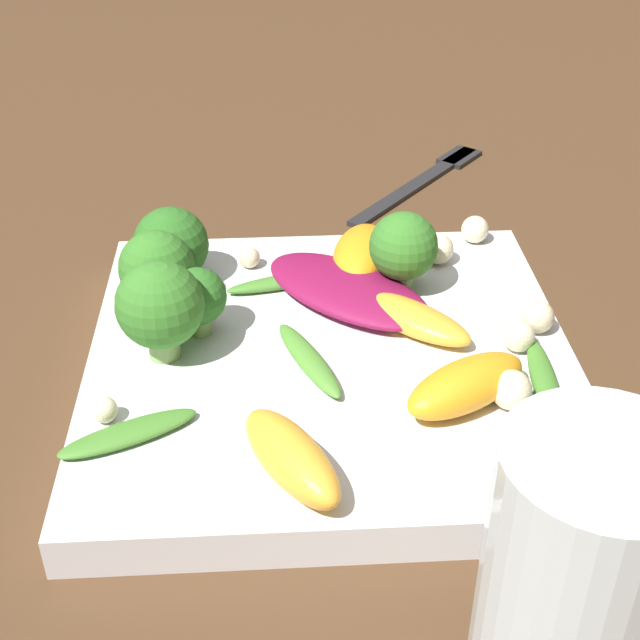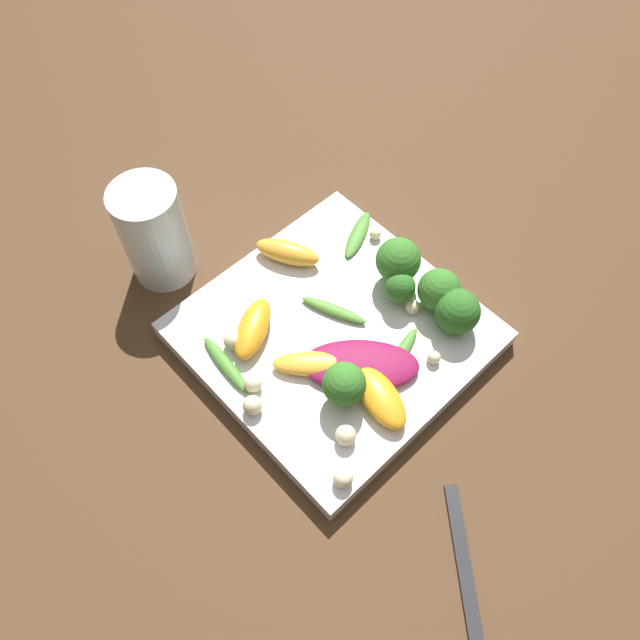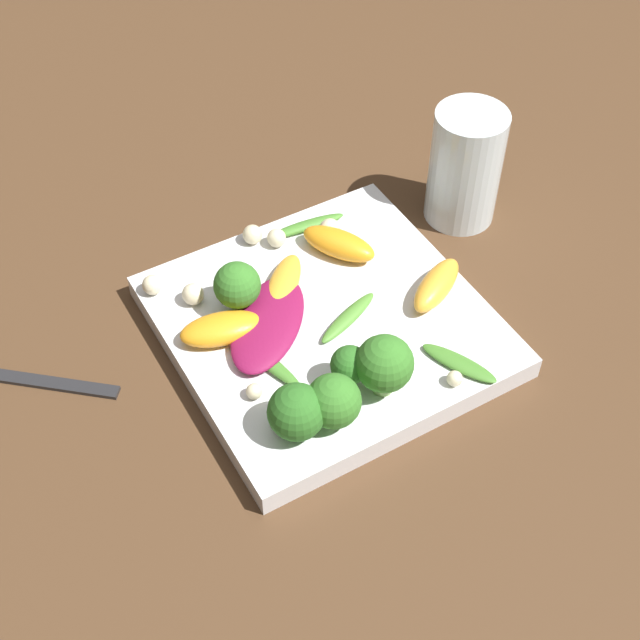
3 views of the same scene
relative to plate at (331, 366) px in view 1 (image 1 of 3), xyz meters
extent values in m
plane|color=#4C331E|center=(0.00, 0.00, -0.01)|extent=(2.40, 2.40, 0.00)
cube|color=white|center=(0.00, 0.00, 0.00)|extent=(0.24, 0.24, 0.02)
cylinder|color=silver|center=(-0.18, -0.07, 0.04)|extent=(0.06, 0.06, 0.11)
cube|color=#262628|center=(0.23, -0.08, -0.01)|extent=(0.13, 0.11, 0.01)
cube|color=#262628|center=(0.28, -0.12, -0.01)|extent=(0.04, 0.04, 0.01)
ellipsoid|color=maroon|center=(0.05, -0.01, 0.02)|extent=(0.11, 0.11, 0.01)
ellipsoid|color=orange|center=(0.08, -0.02, 0.02)|extent=(0.07, 0.05, 0.02)
ellipsoid|color=#FCAD33|center=(0.02, -0.04, 0.02)|extent=(0.07, 0.07, 0.01)
ellipsoid|color=orange|center=(-0.05, -0.06, 0.02)|extent=(0.06, 0.07, 0.02)
ellipsoid|color=#FCAD33|center=(-0.09, 0.02, 0.02)|extent=(0.07, 0.05, 0.02)
cylinder|color=#84AD5B|center=(0.05, 0.09, 0.02)|extent=(0.02, 0.02, 0.01)
sphere|color=#387A28|center=(0.05, 0.09, 0.03)|extent=(0.04, 0.04, 0.04)
cylinder|color=#7A9E51|center=(0.06, -0.04, 0.02)|extent=(0.01, 0.01, 0.02)
sphere|color=#387A28|center=(0.06, -0.04, 0.04)|extent=(0.04, 0.04, 0.04)
cylinder|color=#84AD5B|center=(0.00, 0.08, 0.02)|extent=(0.02, 0.02, 0.02)
sphere|color=#387A28|center=(0.00, 0.08, 0.04)|extent=(0.04, 0.04, 0.04)
cylinder|color=#7A9E51|center=(0.07, 0.08, 0.02)|extent=(0.01, 0.01, 0.01)
sphere|color=#2D6B23|center=(0.07, 0.08, 0.03)|extent=(0.04, 0.04, 0.04)
cylinder|color=#84AD5B|center=(0.02, 0.07, 0.02)|extent=(0.01, 0.01, 0.01)
sphere|color=#2D6B23|center=(0.02, 0.07, 0.03)|extent=(0.03, 0.03, 0.03)
ellipsoid|color=#518E33|center=(-0.01, 0.01, 0.01)|extent=(0.07, 0.04, 0.01)
ellipsoid|color=#47842D|center=(-0.06, 0.09, 0.01)|extent=(0.04, 0.06, 0.01)
ellipsoid|color=#47842D|center=(-0.04, -0.10, 0.01)|extent=(0.07, 0.02, 0.01)
ellipsoid|color=#47842D|center=(0.06, 0.02, 0.01)|extent=(0.03, 0.07, 0.01)
sphere|color=beige|center=(-0.01, -0.09, 0.02)|extent=(0.02, 0.02, 0.02)
sphere|color=beige|center=(-0.05, 0.10, 0.02)|extent=(0.01, 0.01, 0.01)
sphere|color=beige|center=(-0.05, -0.08, 0.02)|extent=(0.02, 0.02, 0.02)
sphere|color=beige|center=(0.04, 0.07, 0.02)|extent=(0.01, 0.01, 0.01)
sphere|color=beige|center=(0.08, -0.07, 0.02)|extent=(0.02, 0.02, 0.02)
sphere|color=beige|center=(0.08, 0.04, 0.02)|extent=(0.01, 0.01, 0.01)
sphere|color=beige|center=(0.01, -0.11, 0.02)|extent=(0.02, 0.02, 0.02)
sphere|color=beige|center=(0.11, -0.09, 0.02)|extent=(0.02, 0.02, 0.02)
camera|label=1|loc=(-0.36, 0.03, 0.27)|focal=50.00mm
camera|label=2|loc=(0.20, -0.21, 0.50)|focal=35.00mm
camera|label=3|loc=(0.24, 0.40, 0.53)|focal=50.00mm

